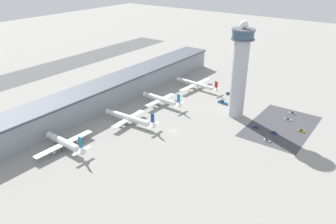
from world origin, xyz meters
TOP-DOWN VIEW (x-y plane):
  - ground_plane at (0.00, 0.00)m, footprint 1000.00×1000.00m
  - terminal_building at (0.00, 70.00)m, footprint 279.42×25.00m
  - runway_strip at (0.00, 186.27)m, footprint 419.13×44.00m
  - control_tower at (47.69, -23.15)m, footprint 16.08×16.08m
  - parking_lot_surface at (50.44, -56.88)m, footprint 64.00×40.00m
  - airplane_gate_alpha at (-58.76, 39.23)m, footprint 40.66×33.64m
  - airplane_gate_bravo at (-9.67, 31.09)m, footprint 32.89×42.72m
  - airplane_gate_charlie at (29.90, 33.24)m, footprint 32.74×37.21m
  - airplane_gate_delta at (76.87, 29.68)m, footprint 42.01×44.07m
  - service_truck_catering at (83.91, -1.24)m, footprint 7.67×7.46m
  - service_truck_fuel at (-2.80, 34.40)m, footprint 2.51×6.69m
  - service_truck_baggage at (61.65, -5.04)m, footprint 3.36×8.54m
  - car_red_hatchback at (24.57, -56.62)m, footprint 1.92×4.21m
  - car_navy_sedan at (37.69, -43.47)m, footprint 1.89×4.01m
  - car_white_wagon at (75.62, -56.66)m, footprint 1.81×4.53m
  - car_grey_coupe at (62.88, -57.44)m, footprint 1.91×4.73m
  - car_green_van at (50.83, -70.38)m, footprint 1.90×4.40m
  - car_yellow_taxi at (37.14, -56.61)m, footprint 1.96×4.29m

SIDE VIEW (x-z plane):
  - ground_plane at x=0.00m, z-range 0.00..0.00m
  - runway_strip at x=0.00m, z-range 0.00..0.01m
  - parking_lot_surface at x=50.44m, z-range 0.00..0.01m
  - car_grey_coupe at x=62.88m, z-range -0.16..1.23m
  - car_green_van at x=50.83m, z-range -0.16..1.29m
  - car_yellow_taxi at x=37.14m, z-range -0.17..1.30m
  - car_navy_sedan at x=37.69m, z-range -0.17..1.32m
  - car_white_wagon at x=75.62m, z-range -0.17..1.33m
  - car_red_hatchback at x=24.57m, z-range -0.18..1.40m
  - service_truck_fuel at x=-2.80m, z-range -0.39..2.14m
  - service_truck_baggage at x=61.65m, z-range -0.42..2.33m
  - service_truck_catering at x=83.91m, z-range -0.48..2.68m
  - airplane_gate_bravo at x=-9.67m, z-range -2.28..10.86m
  - airplane_gate_delta at x=76.87m, z-range -1.52..10.33m
  - airplane_gate_alpha at x=-58.76m, z-range -2.58..11.65m
  - airplane_gate_charlie at x=29.90m, z-range -2.07..11.47m
  - terminal_building at x=0.00m, z-range 0.10..18.58m
  - control_tower at x=47.69m, z-range 0.61..70.21m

